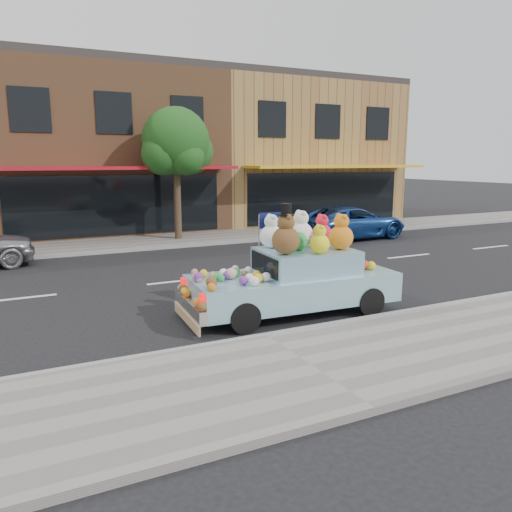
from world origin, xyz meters
TOP-DOWN VIEW (x-y plane):
  - ground at (0.00, 0.00)m, footprint 120.00×120.00m
  - near_sidewalk at (0.00, -6.50)m, footprint 60.00×3.00m
  - far_sidewalk at (0.00, 6.50)m, footprint 60.00×3.00m
  - near_kerb at (0.00, -5.00)m, footprint 60.00×0.12m
  - far_kerb at (0.00, 5.00)m, footprint 60.00×0.12m
  - storefront_mid at (0.00, 11.97)m, footprint 10.00×9.80m
  - storefront_right at (10.00, 11.97)m, footprint 10.00×9.80m
  - street_tree at (2.03, 6.55)m, footprint 3.00×2.70m
  - car_blue at (8.62, 4.06)m, footprint 4.93×2.53m
  - art_car at (1.31, -3.78)m, footprint 4.58×2.00m

SIDE VIEW (x-z plane):
  - ground at x=0.00m, z-range 0.00..0.00m
  - near_sidewalk at x=0.00m, z-range 0.00..0.12m
  - far_sidewalk at x=0.00m, z-range 0.00..0.12m
  - near_kerb at x=0.00m, z-range 0.00..0.13m
  - far_kerb at x=0.00m, z-range 0.00..0.13m
  - car_blue at x=8.62m, z-range 0.00..1.33m
  - art_car at x=1.31m, z-range -0.37..1.99m
  - storefront_mid at x=0.00m, z-range -0.01..7.29m
  - storefront_right at x=10.00m, z-range -0.01..7.29m
  - street_tree at x=2.03m, z-range 1.08..6.30m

